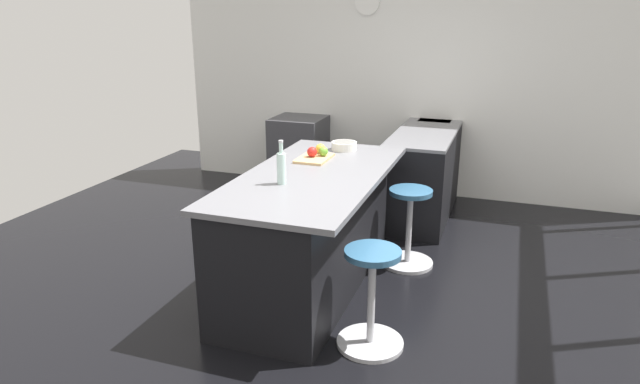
{
  "coord_description": "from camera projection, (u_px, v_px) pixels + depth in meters",
  "views": [
    {
      "loc": [
        3.62,
        1.14,
        2.11
      ],
      "look_at": [
        -0.14,
        -0.17,
        0.8
      ],
      "focal_mm": 31.36,
      "sensor_mm": 36.0,
      "label": 1
    }
  ],
  "objects": [
    {
      "name": "kitchen_island",
      "position": [
        308.0,
        230.0,
        4.33
      ],
      "size": [
        2.05,
        0.99,
        0.94
      ],
      "color": "black",
      "rests_on": "ground_plane"
    },
    {
      "name": "apple_red",
      "position": [
        312.0,
        152.0,
        4.54
      ],
      "size": [
        0.08,
        0.08,
        0.08
      ],
      "primitive_type": "sphere",
      "color": "red",
      "rests_on": "cutting_board"
    },
    {
      "name": "interior_partition_left",
      "position": [
        413.0,
        66.0,
        6.37
      ],
      "size": [
        0.15,
        5.66,
        2.98
      ],
      "color": "silver",
      "rests_on": "ground_plane"
    },
    {
      "name": "cutting_board",
      "position": [
        314.0,
        158.0,
        4.55
      ],
      "size": [
        0.36,
        0.24,
        0.02
      ],
      "primitive_type": "cube",
      "color": "tan",
      "rests_on": "kitchen_island"
    },
    {
      "name": "fruit_bowl",
      "position": [
        344.0,
        145.0,
        4.85
      ],
      "size": [
        0.22,
        0.22,
        0.07
      ],
      "color": "silver",
      "rests_on": "kitchen_island"
    },
    {
      "name": "ground_plane",
      "position": [
        335.0,
        299.0,
        4.26
      ],
      "size": [
        7.46,
        7.46,
        0.0
      ],
      "primitive_type": "plane",
      "color": "black"
    },
    {
      "name": "stool_by_window",
      "position": [
        409.0,
        230.0,
        4.74
      ],
      "size": [
        0.44,
        0.44,
        0.68
      ],
      "color": "#B7B7BC",
      "rests_on": "ground_plane"
    },
    {
      "name": "sink_cabinet",
      "position": [
        430.0,
        163.0,
        6.29
      ],
      "size": [
        2.45,
        0.6,
        1.18
      ],
      "color": "black",
      "rests_on": "ground_plane"
    },
    {
      "name": "apple_yellow",
      "position": [
        320.0,
        149.0,
        4.65
      ],
      "size": [
        0.08,
        0.08,
        0.08
      ],
      "primitive_type": "sphere",
      "color": "gold",
      "rests_on": "cutting_board"
    },
    {
      "name": "apple_green",
      "position": [
        323.0,
        151.0,
        4.57
      ],
      "size": [
        0.08,
        0.08,
        0.08
      ],
      "primitive_type": "sphere",
      "color": "#609E2D",
      "rests_on": "cutting_board"
    },
    {
      "name": "oven_range",
      "position": [
        299.0,
        153.0,
        6.78
      ],
      "size": [
        0.6,
        0.61,
        0.87
      ],
      "color": "#38383D",
      "rests_on": "ground_plane"
    },
    {
      "name": "water_bottle",
      "position": [
        281.0,
        167.0,
        3.88
      ],
      "size": [
        0.06,
        0.06,
        0.31
      ],
      "color": "silver",
      "rests_on": "kitchen_island"
    },
    {
      "name": "stool_middle",
      "position": [
        371.0,
        301.0,
        3.58
      ],
      "size": [
        0.44,
        0.44,
        0.68
      ],
      "color": "#B7B7BC",
      "rests_on": "ground_plane"
    }
  ]
}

